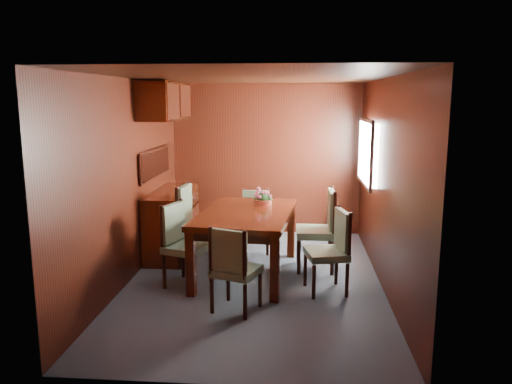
# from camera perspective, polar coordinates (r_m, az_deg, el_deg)

# --- Properties ---
(ground) EXTENTS (4.50, 4.50, 0.00)m
(ground) POSITION_cam_1_polar(r_m,az_deg,el_deg) (6.12, -0.16, -10.06)
(ground) COLOR #3B4350
(ground) RESTS_ON ground
(room_shell) EXTENTS (3.06, 4.52, 2.41)m
(room_shell) POSITION_cam_1_polar(r_m,az_deg,el_deg) (6.09, -0.89, 5.61)
(room_shell) COLOR black
(room_shell) RESTS_ON ground
(sideboard) EXTENTS (0.48, 1.40, 0.90)m
(sideboard) POSITION_cam_1_polar(r_m,az_deg,el_deg) (7.14, -9.54, -3.41)
(sideboard) COLOR #371106
(sideboard) RESTS_ON ground
(dining_table) EXTENTS (1.24, 1.82, 0.81)m
(dining_table) POSITION_cam_1_polar(r_m,az_deg,el_deg) (6.13, -1.10, -3.24)
(dining_table) COLOR #371106
(dining_table) RESTS_ON ground
(chair_left_near) EXTENTS (0.57, 0.59, 0.98)m
(chair_left_near) POSITION_cam_1_polar(r_m,az_deg,el_deg) (5.90, -8.50, -5.39)
(chair_left_near) COLOR black
(chair_left_near) RESTS_ON ground
(chair_left_far) EXTENTS (0.53, 0.55, 1.07)m
(chair_left_far) POSITION_cam_1_polar(r_m,az_deg,el_deg) (6.57, -7.16, -3.25)
(chair_left_far) COLOR black
(chair_left_far) RESTS_ON ground
(chair_right_near) EXTENTS (0.53, 0.54, 0.96)m
(chair_right_near) POSITION_cam_1_polar(r_m,az_deg,el_deg) (5.70, 8.75, -6.12)
(chair_right_near) COLOR black
(chair_right_near) RESTS_ON ground
(chair_right_far) EXTENTS (0.49, 0.51, 1.05)m
(chair_right_far) POSITION_cam_1_polar(r_m,az_deg,el_deg) (6.40, 7.53, -3.74)
(chair_right_far) COLOR black
(chair_right_far) RESTS_ON ground
(chair_head) EXTENTS (0.55, 0.54, 0.92)m
(chair_head) POSITION_cam_1_polar(r_m,az_deg,el_deg) (5.10, -2.65, -8.33)
(chair_head) COLOR black
(chair_head) RESTS_ON ground
(chair_foot) EXTENTS (0.43, 0.41, 0.88)m
(chair_foot) POSITION_cam_1_polar(r_m,az_deg,el_deg) (7.16, -0.07, -2.89)
(chair_foot) COLOR black
(chair_foot) RESTS_ON ground
(flower_centerpiece) EXTENTS (0.24, 0.24, 0.24)m
(flower_centerpiece) POSITION_cam_1_polar(r_m,az_deg,el_deg) (6.44, 0.83, -0.46)
(flower_centerpiece) COLOR #C8553D
(flower_centerpiece) RESTS_ON dining_table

